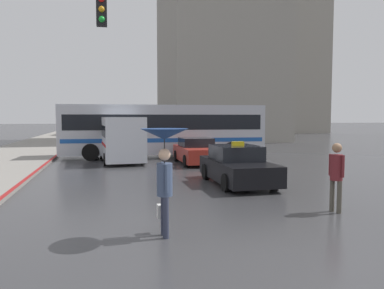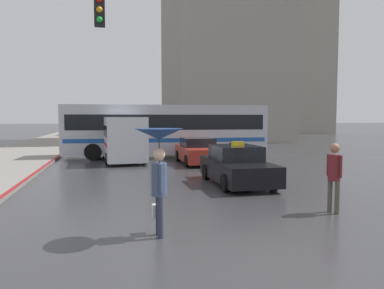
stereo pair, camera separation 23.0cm
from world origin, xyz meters
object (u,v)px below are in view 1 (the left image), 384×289
(city_bus, at_px, (163,128))
(pedestrian_man, at_px, (336,171))
(ambulance_van, at_px, (121,137))
(pedestrian_with_umbrella, at_px, (164,153))
(traffic_light, at_px, (26,51))
(taxi, at_px, (237,166))
(sedan_red, at_px, (197,152))

(city_bus, distance_m, pedestrian_man, 14.50)
(ambulance_van, xyz_separation_m, pedestrian_with_umbrella, (0.33, -13.70, 0.36))
(pedestrian_man, distance_m, traffic_light, 8.54)
(pedestrian_with_umbrella, bearing_deg, pedestrian_man, -80.81)
(city_bus, xyz_separation_m, pedestrian_man, (2.26, -14.31, -0.70))
(traffic_light, bearing_deg, city_bus, 65.97)
(ambulance_van, height_order, pedestrian_with_umbrella, ambulance_van)
(ambulance_van, xyz_separation_m, pedestrian_man, (4.89, -12.75, -0.30))
(city_bus, xyz_separation_m, pedestrian_with_umbrella, (-2.30, -15.26, -0.05))
(city_bus, bearing_deg, taxi, -169.95)
(sedan_red, relative_size, pedestrian_with_umbrella, 1.85)
(city_bus, relative_size, pedestrian_with_umbrella, 5.55)
(taxi, relative_size, pedestrian_with_umbrella, 1.90)
(pedestrian_with_umbrella, relative_size, pedestrian_man, 1.24)
(taxi, relative_size, city_bus, 0.34)
(taxi, relative_size, traffic_light, 0.70)
(pedestrian_man, xyz_separation_m, traffic_light, (-7.67, 2.17, 3.07))
(sedan_red, relative_size, traffic_light, 0.68)
(taxi, xyz_separation_m, sedan_red, (-0.02, 6.23, -0.01))
(pedestrian_man, bearing_deg, city_bus, 171.11)
(taxi, height_order, sedan_red, taxi)
(sedan_red, height_order, city_bus, city_bus)
(ambulance_van, relative_size, city_bus, 0.46)
(taxi, xyz_separation_m, traffic_light, (-6.64, -2.34, 3.49))
(city_bus, distance_m, pedestrian_with_umbrella, 15.43)
(pedestrian_with_umbrella, distance_m, pedestrian_man, 4.70)
(taxi, distance_m, city_bus, 9.94)
(sedan_red, relative_size, ambulance_van, 0.72)
(city_bus, bearing_deg, pedestrian_with_umbrella, 174.32)
(taxi, relative_size, ambulance_van, 0.74)
(sedan_red, xyz_separation_m, city_bus, (-1.21, 3.56, 1.13))
(ambulance_van, height_order, traffic_light, traffic_light)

